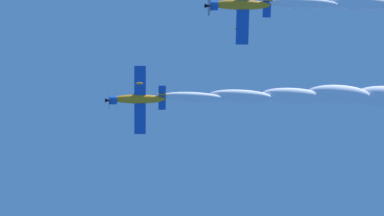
{
  "coord_description": "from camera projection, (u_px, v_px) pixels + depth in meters",
  "views": [
    {
      "loc": [
        -35.05,
        12.88,
        1.91
      ],
      "look_at": [
        -3.63,
        -10.49,
        56.54
      ],
      "focal_mm": 54.52,
      "sensor_mm": 36.0,
      "label": 1
    }
  ],
  "objects": [
    {
      "name": "airplane_lead",
      "position": [
        136.0,
        99.0,
        67.6
      ],
      "size": [
        6.61,
        6.84,
        3.94
      ],
      "color": "orange"
    },
    {
      "name": "airplane_left_wingman",
      "position": [
        239.0,
        5.0,
        60.69
      ],
      "size": [
        6.67,
        6.84,
        3.75
      ],
      "color": "orange"
    }
  ]
}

